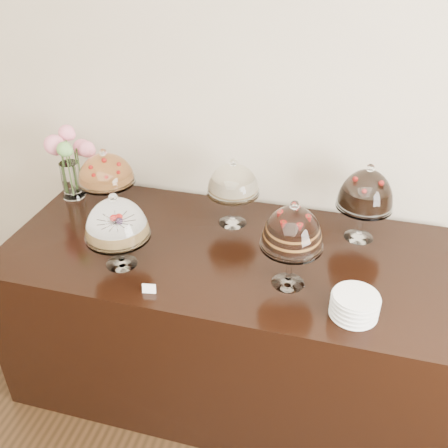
% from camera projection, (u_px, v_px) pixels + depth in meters
% --- Properties ---
extents(wall_back, '(5.00, 0.04, 3.00)m').
position_uv_depth(wall_back, '(262.00, 96.00, 2.58)').
color(wall_back, beige).
rests_on(wall_back, ground).
extents(display_counter, '(2.20, 1.00, 0.90)m').
position_uv_depth(display_counter, '(226.00, 317.00, 2.70)').
color(display_counter, black).
rests_on(display_counter, ground).
extents(cake_stand_sugar_sponge, '(0.30, 0.30, 0.38)m').
position_uv_depth(cake_stand_sugar_sponge, '(116.00, 222.00, 2.24)').
color(cake_stand_sugar_sponge, white).
rests_on(cake_stand_sugar_sponge, display_counter).
extents(cake_stand_choco_layer, '(0.27, 0.27, 0.42)m').
position_uv_depth(cake_stand_choco_layer, '(292.00, 231.00, 2.09)').
color(cake_stand_choco_layer, white).
rests_on(cake_stand_choco_layer, display_counter).
extents(cake_stand_cheesecake, '(0.27, 0.27, 0.37)m').
position_uv_depth(cake_stand_cheesecake, '(233.00, 182.00, 2.54)').
color(cake_stand_cheesecake, white).
rests_on(cake_stand_cheesecake, display_counter).
extents(cake_stand_dark_choco, '(0.28, 0.28, 0.41)m').
position_uv_depth(cake_stand_dark_choco, '(366.00, 192.00, 2.41)').
color(cake_stand_dark_choco, white).
rests_on(cake_stand_dark_choco, display_counter).
extents(cake_stand_fruit_tart, '(0.31, 0.31, 0.36)m').
position_uv_depth(cake_stand_fruit_tart, '(106.00, 171.00, 2.67)').
color(cake_stand_fruit_tart, white).
rests_on(cake_stand_fruit_tart, display_counter).
extents(flower_vase, '(0.31, 0.27, 0.41)m').
position_uv_depth(flower_vase, '(67.00, 155.00, 2.77)').
color(flower_vase, white).
rests_on(flower_vase, display_counter).
extents(plate_stack, '(0.19, 0.19, 0.10)m').
position_uv_depth(plate_stack, '(355.00, 305.00, 2.04)').
color(plate_stack, white).
rests_on(plate_stack, display_counter).
extents(price_card_left, '(0.06, 0.02, 0.04)m').
position_uv_depth(price_card_left, '(149.00, 289.00, 2.17)').
color(price_card_left, white).
rests_on(price_card_left, display_counter).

